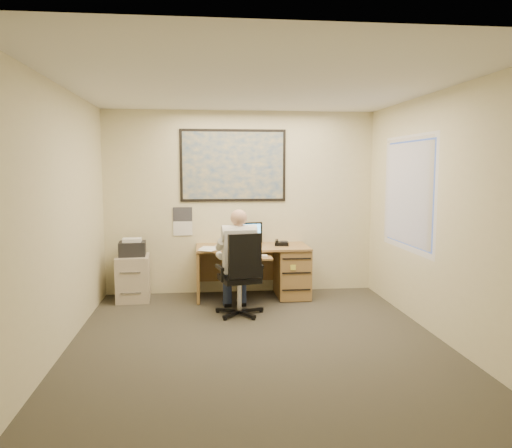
{
  "coord_description": "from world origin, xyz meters",
  "views": [
    {
      "loc": [
        -0.58,
        -5.15,
        1.86
      ],
      "look_at": [
        0.13,
        1.3,
        1.13
      ],
      "focal_mm": 35.0,
      "sensor_mm": 36.0,
      "label": 1
    }
  ],
  "objects": [
    {
      "name": "room_shell",
      "position": [
        0.0,
        0.0,
        1.35
      ],
      "size": [
        4.0,
        4.5,
        2.7
      ],
      "color": "#37342B",
      "rests_on": "ground"
    },
    {
      "name": "desk",
      "position": [
        0.48,
        1.9,
        0.44
      ],
      "size": [
        1.6,
        0.97,
        1.07
      ],
      "color": "#A07844",
      "rests_on": "ground"
    },
    {
      "name": "office_chair",
      "position": [
        -0.13,
        1.0,
        0.31
      ],
      "size": [
        0.77,
        0.77,
        1.07
      ],
      "rotation": [
        0.0,
        0.0,
        0.23
      ],
      "color": "black",
      "rests_on": "ground"
    },
    {
      "name": "window_blinds",
      "position": [
        1.97,
        0.8,
        1.55
      ],
      "size": [
        0.06,
        1.4,
        1.3
      ],
      "primitive_type": null,
      "color": "beige",
      "rests_on": "room_shell"
    },
    {
      "name": "wall_calendar",
      "position": [
        -0.86,
        2.24,
        1.08
      ],
      "size": [
        0.28,
        0.01,
        0.42
      ],
      "primitive_type": "cube",
      "color": "white",
      "rests_on": "room_shell"
    },
    {
      "name": "world_map",
      "position": [
        -0.11,
        2.23,
        1.9
      ],
      "size": [
        1.56,
        0.03,
        1.06
      ],
      "primitive_type": "cube",
      "color": "#1E4C93",
      "rests_on": "room_shell"
    },
    {
      "name": "filing_cabinet",
      "position": [
        -1.56,
        1.92,
        0.38
      ],
      "size": [
        0.48,
        0.57,
        0.88
      ],
      "rotation": [
        0.0,
        0.0,
        0.06
      ],
      "color": "#BFB09A",
      "rests_on": "ground"
    },
    {
      "name": "person",
      "position": [
        -0.12,
        1.08,
        0.67
      ],
      "size": [
        0.63,
        0.85,
        1.35
      ],
      "primitive_type": null,
      "rotation": [
        0.0,
        0.0,
        0.09
      ],
      "color": "silver",
      "rests_on": "office_chair"
    }
  ]
}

